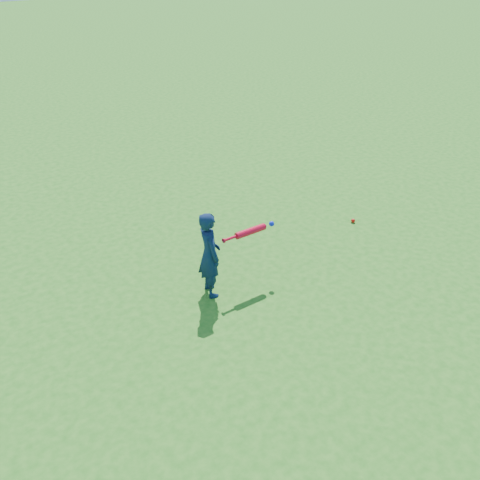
{
  "coord_description": "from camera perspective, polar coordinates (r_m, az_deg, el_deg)",
  "views": [
    {
      "loc": [
        -3.33,
        -5.57,
        4.29
      ],
      "look_at": [
        0.39,
        -0.43,
        0.66
      ],
      "focal_mm": 40.0,
      "sensor_mm": 36.0,
      "label": 1
    }
  ],
  "objects": [
    {
      "name": "bat_swing",
      "position": [
        7.29,
        1.31,
        1.01
      ],
      "size": [
        0.86,
        0.1,
        0.1
      ],
      "rotation": [
        0.0,
        0.0,
        -0.0
      ],
      "color": "red",
      "rests_on": "ground"
    },
    {
      "name": "child",
      "position": [
        7.09,
        -3.28,
        -1.55
      ],
      "size": [
        0.38,
        0.5,
        1.22
      ],
      "primitive_type": "imported",
      "rotation": [
        0.0,
        0.0,
        1.35
      ],
      "color": "#0D1D3E",
      "rests_on": "ground"
    },
    {
      "name": "ground",
      "position": [
        7.78,
        -4.23,
        -3.82
      ],
      "size": [
        80.0,
        80.0,
        0.0
      ],
      "primitive_type": "plane",
      "color": "#246A19",
      "rests_on": "ground"
    },
    {
      "name": "ground_ball_red",
      "position": [
        9.36,
        11.97,
        2.03
      ],
      "size": [
        0.07,
        0.07,
        0.07
      ],
      "primitive_type": "sphere",
      "color": "red",
      "rests_on": "ground"
    }
  ]
}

